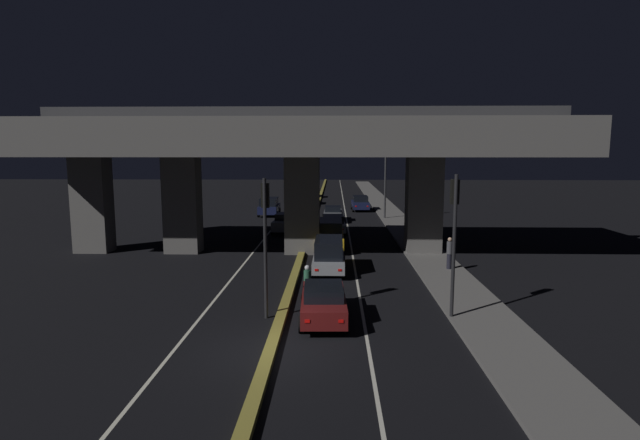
{
  "coord_description": "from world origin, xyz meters",
  "views": [
    {
      "loc": [
        2.08,
        -15.64,
        6.55
      ],
      "look_at": [
        0.97,
        21.89,
        1.36
      ],
      "focal_mm": 28.0,
      "sensor_mm": 36.0,
      "label": 1
    }
  ],
  "objects_px": {
    "car_dark_red_lead": "(323,301)",
    "car_taxi_yellow_third": "(330,234)",
    "motorcycle_red_filtering_near": "(307,283)",
    "car_dark_blue_third_oncoming": "(305,197)",
    "car_silver_lead_oncoming": "(285,223)",
    "car_dark_blue_second_oncoming": "(269,206)",
    "car_white_fourth": "(333,224)",
    "car_dark_blue_sixth": "(360,203)",
    "pedestrian_on_sidewalk": "(449,253)",
    "car_dark_red_fourth_oncoming": "(309,191)",
    "traffic_light_left_of_median": "(265,224)",
    "car_grey_fifth": "(333,213)",
    "street_lamp": "(382,174)",
    "traffic_light_right_of_median": "(454,222)",
    "car_silver_second": "(329,254)"
  },
  "relations": [
    {
      "from": "car_dark_red_lead",
      "to": "car_taxi_yellow_third",
      "type": "xyz_separation_m",
      "value": [
        0.12,
        14.22,
        0.29
      ]
    },
    {
      "from": "traffic_light_left_of_median",
      "to": "car_white_fourth",
      "type": "height_order",
      "value": "traffic_light_left_of_median"
    },
    {
      "from": "car_silver_second",
      "to": "car_grey_fifth",
      "type": "bearing_deg",
      "value": -0.33
    },
    {
      "from": "car_dark_red_fourth_oncoming",
      "to": "car_silver_lead_oncoming",
      "type": "bearing_deg",
      "value": -2.4
    },
    {
      "from": "car_silver_second",
      "to": "car_taxi_yellow_third",
      "type": "relative_size",
      "value": 0.98
    },
    {
      "from": "car_silver_lead_oncoming",
      "to": "car_dark_red_fourth_oncoming",
      "type": "height_order",
      "value": "car_dark_red_fourth_oncoming"
    },
    {
      "from": "car_dark_red_fourth_oncoming",
      "to": "car_dark_red_lead",
      "type": "bearing_deg",
      "value": 1.87
    },
    {
      "from": "pedestrian_on_sidewalk",
      "to": "car_dark_blue_second_oncoming",
      "type": "bearing_deg",
      "value": 118.75
    },
    {
      "from": "car_taxi_yellow_third",
      "to": "car_dark_red_lead",
      "type": "bearing_deg",
      "value": 179.19
    },
    {
      "from": "car_silver_second",
      "to": "car_dark_blue_third_oncoming",
      "type": "xyz_separation_m",
      "value": [
        -3.33,
        34.83,
        -0.08
      ]
    },
    {
      "from": "traffic_light_right_of_median",
      "to": "car_white_fourth",
      "type": "relative_size",
      "value": 1.32
    },
    {
      "from": "traffic_light_left_of_median",
      "to": "street_lamp",
      "type": "distance_m",
      "value": 29.86
    },
    {
      "from": "car_grey_fifth",
      "to": "car_dark_red_fourth_oncoming",
      "type": "xyz_separation_m",
      "value": [
        -3.47,
        23.84,
        0.18
      ]
    },
    {
      "from": "car_white_fourth",
      "to": "car_dark_red_fourth_oncoming",
      "type": "height_order",
      "value": "car_dark_red_fourth_oncoming"
    },
    {
      "from": "car_taxi_yellow_third",
      "to": "traffic_light_right_of_median",
      "type": "bearing_deg",
      "value": -161.02
    },
    {
      "from": "motorcycle_red_filtering_near",
      "to": "car_grey_fifth",
      "type": "bearing_deg",
      "value": -1.02
    },
    {
      "from": "car_silver_second",
      "to": "car_white_fourth",
      "type": "relative_size",
      "value": 1.04
    },
    {
      "from": "car_dark_red_lead",
      "to": "car_dark_blue_third_oncoming",
      "type": "relative_size",
      "value": 0.96
    },
    {
      "from": "car_dark_blue_sixth",
      "to": "pedestrian_on_sidewalk",
      "type": "height_order",
      "value": "pedestrian_on_sidewalk"
    },
    {
      "from": "car_taxi_yellow_third",
      "to": "car_grey_fifth",
      "type": "relative_size",
      "value": 1.03
    },
    {
      "from": "traffic_light_right_of_median",
      "to": "car_grey_fifth",
      "type": "xyz_separation_m",
      "value": [
        -4.75,
        27.64,
        -3.12
      ]
    },
    {
      "from": "car_silver_second",
      "to": "car_taxi_yellow_third",
      "type": "height_order",
      "value": "car_taxi_yellow_third"
    },
    {
      "from": "car_dark_red_fourth_oncoming",
      "to": "car_dark_blue_third_oncoming",
      "type": "bearing_deg",
      "value": -1.73
    },
    {
      "from": "traffic_light_left_of_median",
      "to": "car_taxi_yellow_third",
      "type": "relative_size",
      "value": 1.21
    },
    {
      "from": "street_lamp",
      "to": "car_silver_second",
      "type": "distance_m",
      "value": 22.0
    },
    {
      "from": "car_white_fourth",
      "to": "street_lamp",
      "type": "bearing_deg",
      "value": -32.13
    },
    {
      "from": "traffic_light_left_of_median",
      "to": "car_silver_second",
      "type": "relative_size",
      "value": 1.23
    },
    {
      "from": "car_dark_blue_third_oncoming",
      "to": "car_silver_lead_oncoming",
      "type": "bearing_deg",
      "value": 0.19
    },
    {
      "from": "motorcycle_red_filtering_near",
      "to": "car_dark_blue_third_oncoming",
      "type": "bearing_deg",
      "value": 4.9
    },
    {
      "from": "traffic_light_right_of_median",
      "to": "street_lamp",
      "type": "bearing_deg",
      "value": 90.05
    },
    {
      "from": "traffic_light_left_of_median",
      "to": "car_grey_fifth",
      "type": "relative_size",
      "value": 1.26
    },
    {
      "from": "car_silver_lead_oncoming",
      "to": "car_white_fourth",
      "type": "bearing_deg",
      "value": 87.96
    },
    {
      "from": "car_dark_red_lead",
      "to": "car_silver_lead_oncoming",
      "type": "relative_size",
      "value": 1.07
    },
    {
      "from": "car_dark_blue_sixth",
      "to": "car_silver_second",
      "type": "bearing_deg",
      "value": 171.81
    },
    {
      "from": "traffic_light_left_of_median",
      "to": "car_silver_lead_oncoming",
      "type": "height_order",
      "value": "traffic_light_left_of_median"
    },
    {
      "from": "traffic_light_left_of_median",
      "to": "traffic_light_right_of_median",
      "type": "height_order",
      "value": "traffic_light_right_of_median"
    },
    {
      "from": "car_dark_blue_sixth",
      "to": "car_dark_red_lead",
      "type": "bearing_deg",
      "value": 173.05
    },
    {
      "from": "street_lamp",
      "to": "car_dark_blue_third_oncoming",
      "type": "xyz_separation_m",
      "value": [
        -8.2,
        13.65,
        -3.51
      ]
    },
    {
      "from": "pedestrian_on_sidewalk",
      "to": "car_dark_red_fourth_oncoming",
      "type": "bearing_deg",
      "value": 102.83
    },
    {
      "from": "car_taxi_yellow_third",
      "to": "car_dark_blue_sixth",
      "type": "distance_m",
      "value": 22.35
    },
    {
      "from": "street_lamp",
      "to": "car_dark_blue_sixth",
      "type": "distance_m",
      "value": 8.11
    },
    {
      "from": "car_silver_lead_oncoming",
      "to": "car_dark_blue_third_oncoming",
      "type": "relative_size",
      "value": 0.89
    },
    {
      "from": "street_lamp",
      "to": "motorcycle_red_filtering_near",
      "type": "xyz_separation_m",
      "value": [
        -5.78,
        -26.12,
        -3.75
      ]
    },
    {
      "from": "car_silver_second",
      "to": "car_white_fourth",
      "type": "bearing_deg",
      "value": -0.68
    },
    {
      "from": "car_dark_blue_sixth",
      "to": "car_dark_red_fourth_oncoming",
      "type": "distance_m",
      "value": 16.72
    },
    {
      "from": "car_dark_blue_sixth",
      "to": "car_grey_fifth",
      "type": "bearing_deg",
      "value": 158.55
    },
    {
      "from": "car_white_fourth",
      "to": "car_dark_blue_second_oncoming",
      "type": "bearing_deg",
      "value": 27.94
    },
    {
      "from": "car_dark_red_lead",
      "to": "car_silver_lead_oncoming",
      "type": "distance_m",
      "value": 21.47
    },
    {
      "from": "car_silver_lead_oncoming",
      "to": "pedestrian_on_sidewalk",
      "type": "bearing_deg",
      "value": 40.95
    },
    {
      "from": "car_silver_lead_oncoming",
      "to": "car_dark_blue_second_oncoming",
      "type": "distance_m",
      "value": 11.08
    }
  ]
}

